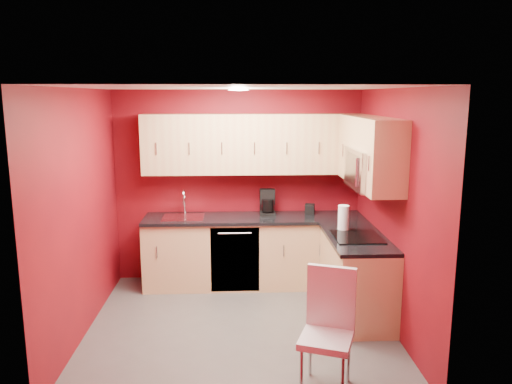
{
  "coord_description": "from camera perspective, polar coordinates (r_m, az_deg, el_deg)",
  "views": [
    {
      "loc": [
        -0.04,
        -4.97,
        2.42
      ],
      "look_at": [
        0.19,
        0.55,
        1.35
      ],
      "focal_mm": 35.0,
      "sensor_mm": 36.0,
      "label": 1
    }
  ],
  "objects": [
    {
      "name": "base_cabinets_back",
      "position": [
        6.49,
        -0.19,
        -6.89
      ],
      "size": [
        2.8,
        0.6,
        0.87
      ],
      "primitive_type": "cube",
      "color": "tan",
      "rests_on": "floor"
    },
    {
      "name": "paper_towel",
      "position": [
        5.77,
        9.96,
        -2.95
      ],
      "size": [
        0.22,
        0.22,
        0.29
      ],
      "primitive_type": null,
      "rotation": [
        0.0,
        0.0,
        -0.37
      ],
      "color": "white",
      "rests_on": "countertop_right"
    },
    {
      "name": "downlight",
      "position": [
        5.27,
        -2.03,
        11.61
      ],
      "size": [
        0.2,
        0.2,
        0.01
      ],
      "primitive_type": "cylinder",
      "color": "white",
      "rests_on": "ceiling"
    },
    {
      "name": "wall_front",
      "position": [
        3.67,
        -1.68,
        -7.72
      ],
      "size": [
        3.2,
        0.0,
        3.2
      ],
      "primitive_type": "plane",
      "rotation": [
        -1.57,
        0.0,
        0.0
      ],
      "color": "maroon",
      "rests_on": "floor"
    },
    {
      "name": "wall_right",
      "position": [
        5.37,
        15.44,
        -2.08
      ],
      "size": [
        0.0,
        3.0,
        3.0
      ],
      "primitive_type": "plane",
      "rotation": [
        1.57,
        0.0,
        -1.57
      ],
      "color": "maroon",
      "rests_on": "floor"
    },
    {
      "name": "countertop_back",
      "position": [
        6.35,
        -0.19,
        -3.02
      ],
      "size": [
        2.8,
        0.63,
        0.04
      ],
      "primitive_type": "cube",
      "color": "black",
      "rests_on": "base_cabinets_back"
    },
    {
      "name": "dishwasher_front",
      "position": [
        6.21,
        -2.41,
        -7.73
      ],
      "size": [
        0.6,
        0.02,
        0.82
      ],
      "primitive_type": "cube",
      "color": "black",
      "rests_on": "base_cabinets_back"
    },
    {
      "name": "coffee_maker",
      "position": [
        6.43,
        1.34,
        -1.19
      ],
      "size": [
        0.2,
        0.26,
        0.32
      ],
      "primitive_type": null,
      "rotation": [
        0.0,
        0.0,
        0.01
      ],
      "color": "black",
      "rests_on": "countertop_back"
    },
    {
      "name": "napkin_holder",
      "position": [
        6.53,
        6.16,
        -1.94
      ],
      "size": [
        0.14,
        0.14,
        0.13
      ],
      "primitive_type": null,
      "rotation": [
        0.0,
        0.0,
        -0.23
      ],
      "color": "black",
      "rests_on": "countertop_back"
    },
    {
      "name": "floor",
      "position": [
        5.53,
        -1.83,
        -15.03
      ],
      "size": [
        3.2,
        3.2,
        0.0
      ],
      "primitive_type": "plane",
      "color": "#4C4947",
      "rests_on": "ground"
    },
    {
      "name": "ceiling",
      "position": [
        4.97,
        -2.0,
        11.82
      ],
      "size": [
        3.2,
        3.2,
        0.0
      ],
      "primitive_type": "plane",
      "rotation": [
        3.14,
        0.0,
        0.0
      ],
      "color": "white",
      "rests_on": "wall_back"
    },
    {
      "name": "sink",
      "position": [
        6.39,
        -8.3,
        -2.56
      ],
      "size": [
        0.52,
        0.42,
        0.35
      ],
      "color": "silver",
      "rests_on": "countertop_back"
    },
    {
      "name": "wall_back",
      "position": [
        6.58,
        -2.04,
        0.67
      ],
      "size": [
        3.2,
        0.0,
        3.2
      ],
      "primitive_type": "plane",
      "rotation": [
        1.57,
        0.0,
        0.0
      ],
      "color": "maroon",
      "rests_on": "floor"
    },
    {
      "name": "wall_left",
      "position": [
        5.34,
        -19.35,
        -2.37
      ],
      "size": [
        0.0,
        3.0,
        3.0
      ],
      "primitive_type": "plane",
      "rotation": [
        1.57,
        0.0,
        1.57
      ],
      "color": "maroon",
      "rests_on": "floor"
    },
    {
      "name": "countertop_right",
      "position": [
        5.59,
        11.43,
        -5.2
      ],
      "size": [
        0.63,
        1.27,
        0.04
      ],
      "primitive_type": "cube",
      "color": "black",
      "rests_on": "base_cabinets_right"
    },
    {
      "name": "base_cabinets_right",
      "position": [
        5.75,
        11.37,
        -9.51
      ],
      "size": [
        0.6,
        1.3,
        0.87
      ],
      "primitive_type": "cube",
      "color": "tan",
      "rests_on": "floor"
    },
    {
      "name": "dining_chair",
      "position": [
        4.3,
        8.06,
        -15.62
      ],
      "size": [
        0.54,
        0.55,
        1.02
      ],
      "primitive_type": null,
      "rotation": [
        0.0,
        0.0,
        -0.36
      ],
      "color": "silver",
      "rests_on": "floor"
    },
    {
      "name": "cooktop",
      "position": [
        5.55,
        11.48,
        -5.05
      ],
      "size": [
        0.5,
        0.55,
        0.01
      ],
      "primitive_type": "cube",
      "color": "black",
      "rests_on": "countertop_right"
    },
    {
      "name": "upper_cabinets_back",
      "position": [
        6.33,
        -0.24,
        5.53
      ],
      "size": [
        2.8,
        0.35,
        0.75
      ],
      "primitive_type": "cube",
      "color": "tan",
      "rests_on": "wall_back"
    },
    {
      "name": "microwave",
      "position": [
        5.42,
        12.95,
        2.58
      ],
      "size": [
        0.42,
        0.76,
        0.42
      ],
      "color": "silver",
      "rests_on": "upper_cabinets_right"
    },
    {
      "name": "upper_cabinets_right",
      "position": [
        5.64,
        12.71,
        5.23
      ],
      "size": [
        0.35,
        1.55,
        0.75
      ],
      "color": "tan",
      "rests_on": "wall_right"
    }
  ]
}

